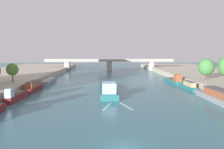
{
  "coord_description": "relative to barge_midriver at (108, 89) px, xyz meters",
  "views": [
    {
      "loc": [
        -1.97,
        -23.42,
        10.31
      ],
      "look_at": [
        0.0,
        47.92,
        3.27
      ],
      "focal_mm": 36.48,
      "sensor_mm": 36.0,
      "label": 1
    }
  ],
  "objects": [
    {
      "name": "bridge_far",
      "position": [
        1.47,
        70.26,
        3.21
      ],
      "size": [
        70.72,
        4.4,
        6.51
      ],
      "color": "#9E998E",
      "rests_on": "ground"
    },
    {
      "name": "moored_boat_left_upstream",
      "position": [
        -19.54,
        19.8,
        -0.44
      ],
      "size": [
        2.68,
        13.93,
        2.27
      ],
      "color": "gray",
      "rests_on": "ground"
    },
    {
      "name": "moored_boat_left_gap_after",
      "position": [
        -19.61,
        -8.14,
        -0.08
      ],
      "size": [
        1.99,
        10.08,
        3.14
      ],
      "color": "maroon",
      "rests_on": "ground"
    },
    {
      "name": "ground_plane",
      "position": [
        1.47,
        -32.78,
        -1.05
      ],
      "size": [
        400.0,
        400.0,
        0.0
      ],
      "primitive_type": "plane",
      "color": "#336675"
    },
    {
      "name": "moored_boat_right_gap_after",
      "position": [
        22.26,
        18.41,
        -0.11
      ],
      "size": [
        3.09,
        13.55,
        3.3
      ],
      "color": "#23666B",
      "rests_on": "ground"
    },
    {
      "name": "tree_left_end_of_row",
      "position": [
        -26.47,
        7.51,
        4.43
      ],
      "size": [
        3.29,
        3.29,
        5.23
      ],
      "color": "brown",
      "rests_on": "quay_left"
    },
    {
      "name": "moored_boat_right_downstream",
      "position": [
        22.99,
        -10.29,
        0.08
      ],
      "size": [
        3.47,
        16.98,
        2.71
      ],
      "color": "gray",
      "rests_on": "ground"
    },
    {
      "name": "moored_boat_left_second",
      "position": [
        -19.59,
        3.7,
        0.11
      ],
      "size": [
        2.25,
        10.9,
        2.79
      ],
      "color": "maroon",
      "rests_on": "ground"
    },
    {
      "name": "wake_behind_barge",
      "position": [
        1.59,
        -13.7,
        -1.04
      ],
      "size": [
        5.6,
        5.99,
        0.03
      ],
      "color": "#A5D1DB",
      "rests_on": "ground"
    },
    {
      "name": "moored_boat_right_midway",
      "position": [
        22.47,
        5.42,
        -0.09
      ],
      "size": [
        1.87,
        10.12,
        2.31
      ],
      "color": "#23666B",
      "rests_on": "ground"
    },
    {
      "name": "barge_midriver",
      "position": [
        0.0,
        0.0,
        0.0
      ],
      "size": [
        4.77,
        21.81,
        3.57
      ],
      "color": "#23666B",
      "rests_on": "ground"
    },
    {
      "name": "tree_right_nearest",
      "position": [
        29.62,
        10.91,
        4.8
      ],
      "size": [
        4.73,
        4.73,
        6.37
      ],
      "color": "brown",
      "rests_on": "quay_right"
    }
  ]
}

